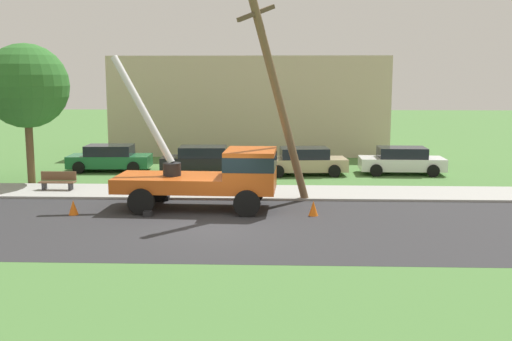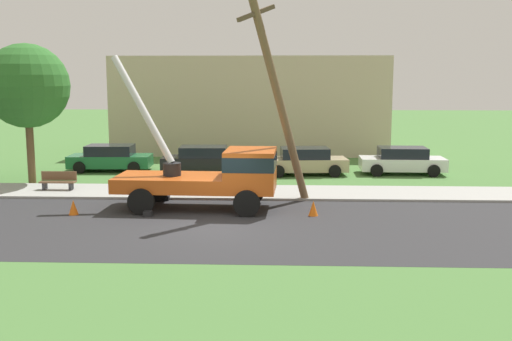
{
  "view_description": "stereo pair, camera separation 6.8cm",
  "coord_description": "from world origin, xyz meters",
  "px_view_note": "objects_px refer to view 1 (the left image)",
  "views": [
    {
      "loc": [
        2.18,
        -20.23,
        5.15
      ],
      "look_at": [
        1.28,
        2.87,
        1.5
      ],
      "focal_mm": 42.21,
      "sensor_mm": 36.0,
      "label": 1
    },
    {
      "loc": [
        2.24,
        -20.23,
        5.15
      ],
      "look_at": [
        1.28,
        2.87,
        1.5
      ],
      "focal_mm": 42.21,
      "sensor_mm": 36.0,
      "label": 2
    }
  ],
  "objects_px": {
    "parked_sedan_tan": "(304,161)",
    "traffic_cone_ahead": "(313,208)",
    "roadside_tree_near": "(26,86)",
    "parked_sedan_white": "(402,161)",
    "traffic_cone_behind": "(73,207)",
    "parked_sedan_black": "(203,160)",
    "utility_truck": "(217,173)",
    "parked_sedan_green": "(110,158)",
    "park_bench": "(58,181)",
    "leaning_utility_pole": "(278,95)"
  },
  "relations": [
    {
      "from": "utility_truck",
      "to": "parked_sedan_tan",
      "type": "distance_m",
      "value": 9.25
    },
    {
      "from": "traffic_cone_ahead",
      "to": "parked_sedan_green",
      "type": "height_order",
      "value": "parked_sedan_green"
    },
    {
      "from": "parked_sedan_tan",
      "to": "traffic_cone_ahead",
      "type": "bearing_deg",
      "value": -90.22
    },
    {
      "from": "traffic_cone_behind",
      "to": "parked_sedan_white",
      "type": "bearing_deg",
      "value": 35.39
    },
    {
      "from": "traffic_cone_behind",
      "to": "parked_sedan_white",
      "type": "height_order",
      "value": "parked_sedan_white"
    },
    {
      "from": "leaning_utility_pole",
      "to": "parked_sedan_green",
      "type": "height_order",
      "value": "leaning_utility_pole"
    },
    {
      "from": "parked_sedan_green",
      "to": "park_bench",
      "type": "bearing_deg",
      "value": -96.43
    },
    {
      "from": "utility_truck",
      "to": "traffic_cone_ahead",
      "type": "relative_size",
      "value": 12.06
    },
    {
      "from": "traffic_cone_behind",
      "to": "roadside_tree_near",
      "type": "bearing_deg",
      "value": 123.25
    },
    {
      "from": "utility_truck",
      "to": "traffic_cone_behind",
      "type": "distance_m",
      "value": 5.56
    },
    {
      "from": "utility_truck",
      "to": "leaning_utility_pole",
      "type": "distance_m",
      "value": 3.87
    },
    {
      "from": "leaning_utility_pole",
      "to": "parked_sedan_green",
      "type": "distance_m",
      "value": 12.98
    },
    {
      "from": "park_bench",
      "to": "leaning_utility_pole",
      "type": "bearing_deg",
      "value": -13.76
    },
    {
      "from": "traffic_cone_ahead",
      "to": "traffic_cone_behind",
      "type": "height_order",
      "value": "same"
    },
    {
      "from": "utility_truck",
      "to": "parked_sedan_white",
      "type": "xyz_separation_m",
      "value": [
        8.88,
        8.85,
        -0.7
      ]
    },
    {
      "from": "parked_sedan_tan",
      "to": "parked_sedan_white",
      "type": "distance_m",
      "value": 5.19
    },
    {
      "from": "traffic_cone_behind",
      "to": "park_bench",
      "type": "bearing_deg",
      "value": 116.5
    },
    {
      "from": "parked_sedan_green",
      "to": "parked_sedan_black",
      "type": "bearing_deg",
      "value": -4.7
    },
    {
      "from": "parked_sedan_green",
      "to": "park_bench",
      "type": "distance_m",
      "value": 6.04
    },
    {
      "from": "utility_truck",
      "to": "park_bench",
      "type": "xyz_separation_m",
      "value": [
        -7.53,
        3.25,
        -0.95
      ]
    },
    {
      "from": "utility_truck",
      "to": "park_bench",
      "type": "distance_m",
      "value": 8.25
    },
    {
      "from": "park_bench",
      "to": "parked_sedan_tan",
      "type": "bearing_deg",
      "value": 24.8
    },
    {
      "from": "leaning_utility_pole",
      "to": "roadside_tree_near",
      "type": "distance_m",
      "value": 12.74
    },
    {
      "from": "parked_sedan_white",
      "to": "traffic_cone_ahead",
      "type": "bearing_deg",
      "value": -117.8
    },
    {
      "from": "traffic_cone_ahead",
      "to": "traffic_cone_behind",
      "type": "bearing_deg",
      "value": -178.74
    },
    {
      "from": "leaning_utility_pole",
      "to": "park_bench",
      "type": "xyz_separation_m",
      "value": [
        -9.85,
        2.41,
        -3.93
      ]
    },
    {
      "from": "roadside_tree_near",
      "to": "parked_sedan_white",
      "type": "bearing_deg",
      "value": 10.77
    },
    {
      "from": "traffic_cone_ahead",
      "to": "parked_sedan_tan",
      "type": "xyz_separation_m",
      "value": [
        0.04,
        9.47,
        0.43
      ]
    },
    {
      "from": "utility_truck",
      "to": "parked_sedan_green",
      "type": "relative_size",
      "value": 1.51
    },
    {
      "from": "park_bench",
      "to": "roadside_tree_near",
      "type": "xyz_separation_m",
      "value": [
        -2.07,
        2.08,
        4.2
      ]
    },
    {
      "from": "parked_sedan_white",
      "to": "leaning_utility_pole",
      "type": "bearing_deg",
      "value": -129.3
    },
    {
      "from": "leaning_utility_pole",
      "to": "parked_sedan_tan",
      "type": "distance_m",
      "value": 8.56
    },
    {
      "from": "parked_sedan_green",
      "to": "parked_sedan_white",
      "type": "relative_size",
      "value": 1.01
    },
    {
      "from": "traffic_cone_ahead",
      "to": "parked_sedan_white",
      "type": "distance_m",
      "value": 11.17
    },
    {
      "from": "leaning_utility_pole",
      "to": "roadside_tree_near",
      "type": "height_order",
      "value": "leaning_utility_pole"
    },
    {
      "from": "utility_truck",
      "to": "roadside_tree_near",
      "type": "height_order",
      "value": "roadside_tree_near"
    },
    {
      "from": "parked_sedan_green",
      "to": "leaning_utility_pole",
      "type": "bearing_deg",
      "value": -42.52
    },
    {
      "from": "parked_sedan_tan",
      "to": "leaning_utility_pole",
      "type": "bearing_deg",
      "value": -100.35
    },
    {
      "from": "parked_sedan_black",
      "to": "traffic_cone_behind",
      "type": "bearing_deg",
      "value": -109.77
    },
    {
      "from": "traffic_cone_ahead",
      "to": "parked_sedan_tan",
      "type": "distance_m",
      "value": 9.48
    },
    {
      "from": "traffic_cone_behind",
      "to": "park_bench",
      "type": "distance_m",
      "value": 5.0
    },
    {
      "from": "traffic_cone_ahead",
      "to": "traffic_cone_behind",
      "type": "xyz_separation_m",
      "value": [
        -8.97,
        -0.2,
        0.0
      ]
    },
    {
      "from": "roadside_tree_near",
      "to": "traffic_cone_ahead",
      "type": "bearing_deg",
      "value": -25.6
    },
    {
      "from": "parked_sedan_tan",
      "to": "parked_sedan_white",
      "type": "bearing_deg",
      "value": 4.5
    },
    {
      "from": "traffic_cone_ahead",
      "to": "parked_sedan_white",
      "type": "xyz_separation_m",
      "value": [
        5.21,
        9.88,
        0.43
      ]
    },
    {
      "from": "utility_truck",
      "to": "parked_sedan_tan",
      "type": "bearing_deg",
      "value": 66.27
    },
    {
      "from": "leaning_utility_pole",
      "to": "roadside_tree_near",
      "type": "bearing_deg",
      "value": 159.33
    },
    {
      "from": "parked_sedan_tan",
      "to": "parked_sedan_black",
      "type": "bearing_deg",
      "value": 175.96
    },
    {
      "from": "traffic_cone_behind",
      "to": "parked_sedan_black",
      "type": "relative_size",
      "value": 0.13
    },
    {
      "from": "leaning_utility_pole",
      "to": "traffic_cone_ahead",
      "type": "bearing_deg",
      "value": -54.02
    }
  ]
}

